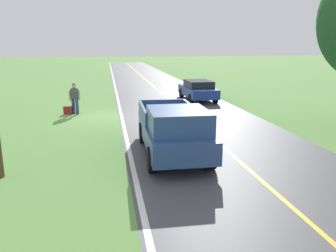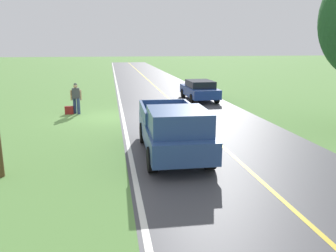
{
  "view_description": "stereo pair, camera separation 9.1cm",
  "coord_description": "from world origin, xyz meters",
  "px_view_note": "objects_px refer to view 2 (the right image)",
  "views": [
    {
      "loc": [
        -0.15,
        18.33,
        3.8
      ],
      "look_at": [
        -2.07,
        7.54,
        1.19
      ],
      "focal_mm": 36.39,
      "sensor_mm": 36.0,
      "label": 1
    },
    {
      "loc": [
        -0.24,
        18.35,
        3.8
      ],
      "look_at": [
        -2.07,
        7.54,
        1.19
      ],
      "focal_mm": 36.39,
      "sensor_mm": 36.0,
      "label": 2
    }
  ],
  "objects_px": {
    "hitchhiker_walking": "(76,97)",
    "pickup_truck_passing": "(174,129)",
    "suitcase_carried": "(69,110)",
    "sedan_near_oncoming": "(199,90)"
  },
  "relations": [
    {
      "from": "hitchhiker_walking",
      "to": "pickup_truck_passing",
      "type": "height_order",
      "value": "pickup_truck_passing"
    },
    {
      "from": "hitchhiker_walking",
      "to": "pickup_truck_passing",
      "type": "xyz_separation_m",
      "value": [
        -4.04,
        8.37,
        -0.01
      ]
    },
    {
      "from": "hitchhiker_walking",
      "to": "suitcase_carried",
      "type": "distance_m",
      "value": 0.87
    },
    {
      "from": "suitcase_carried",
      "to": "sedan_near_oncoming",
      "type": "height_order",
      "value": "sedan_near_oncoming"
    },
    {
      "from": "hitchhiker_walking",
      "to": "sedan_near_oncoming",
      "type": "distance_m",
      "value": 8.81
    },
    {
      "from": "pickup_truck_passing",
      "to": "sedan_near_oncoming",
      "type": "xyz_separation_m",
      "value": [
        -4.05,
        -11.88,
        -0.21
      ]
    },
    {
      "from": "pickup_truck_passing",
      "to": "sedan_near_oncoming",
      "type": "height_order",
      "value": "pickup_truck_passing"
    },
    {
      "from": "hitchhiker_walking",
      "to": "pickup_truck_passing",
      "type": "distance_m",
      "value": 9.29
    },
    {
      "from": "suitcase_carried",
      "to": "sedan_near_oncoming",
      "type": "relative_size",
      "value": 0.1
    },
    {
      "from": "suitcase_carried",
      "to": "sedan_near_oncoming",
      "type": "xyz_separation_m",
      "value": [
        -8.5,
        -3.6,
        0.53
      ]
    }
  ]
}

